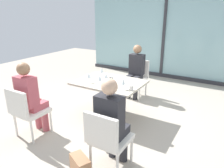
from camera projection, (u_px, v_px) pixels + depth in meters
ground_plane at (109, 116)px, 4.22m from camera, size 12.00×12.00×0.00m
window_wall_backdrop at (164, 38)px, 6.42m from camera, size 5.09×0.10×2.70m
dining_table_main at (109, 90)px, 4.04m from camera, size 1.26×0.93×0.73m
chair_front_right at (107, 137)px, 2.63m from camera, size 0.46×0.50×0.87m
chair_front_left at (26, 110)px, 3.38m from camera, size 0.46×0.50×0.87m
chair_near_window at (137, 76)px, 5.12m from camera, size 0.46×0.51×0.87m
person_front_right at (112, 119)px, 2.65m from camera, size 0.34×0.39×1.26m
person_front_left at (30, 96)px, 3.40m from camera, size 0.34×0.39×1.26m
person_near_window at (136, 69)px, 4.96m from camera, size 0.34×0.39×1.26m
wine_glass_0 at (123, 82)px, 3.55m from camera, size 0.07×0.07×0.18m
wine_glass_1 at (89, 76)px, 3.88m from camera, size 0.07×0.07×0.18m
wine_glass_2 at (112, 80)px, 3.67m from camera, size 0.07×0.07×0.18m
wine_glass_3 at (102, 70)px, 4.23m from camera, size 0.07×0.07×0.18m
wine_glass_4 at (106, 76)px, 3.89m from camera, size 0.07×0.07×0.18m
wine_glass_5 at (100, 78)px, 3.75m from camera, size 0.07×0.07×0.18m
coffee_cup at (131, 88)px, 3.53m from camera, size 0.08×0.08×0.09m
cell_phone_on_table at (110, 79)px, 4.14m from camera, size 0.08×0.15×0.01m
handbag_0 at (80, 167)px, 2.65m from camera, size 0.34×0.27×0.28m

